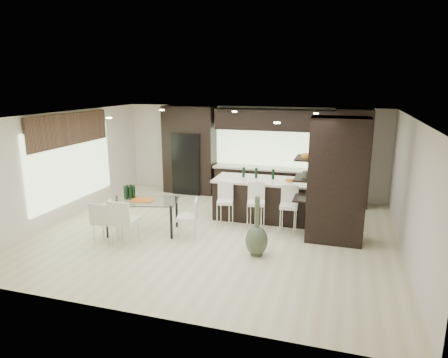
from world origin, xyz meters
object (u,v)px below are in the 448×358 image
(stool_mid, at_px, (256,211))
(floor_vase, at_px, (257,226))
(stool_left, at_px, (225,210))
(stool_right, at_px, (288,215))
(bench, at_px, (283,213))
(chair_near, at_px, (125,224))
(chair_far, at_px, (105,223))
(kitchen_island, at_px, (263,199))
(dining_table, at_px, (143,216))
(chair_end, at_px, (187,220))

(stool_mid, distance_m, floor_vase, 1.44)
(stool_left, distance_m, stool_right, 1.52)
(bench, bearing_deg, floor_vase, -91.84)
(bench, xyz_separation_m, chair_near, (-2.99, -2.40, 0.24))
(stool_left, relative_size, chair_far, 0.99)
(kitchen_island, bearing_deg, dining_table, -145.33)
(stool_right, height_order, dining_table, stool_right)
(stool_left, height_order, bench, stool_left)
(kitchen_island, height_order, chair_near, kitchen_island)
(dining_table, distance_m, chair_far, 0.91)
(stool_right, relative_size, dining_table, 0.56)
(dining_table, bearing_deg, chair_end, -14.36)
(stool_mid, bearing_deg, kitchen_island, 78.58)
(bench, relative_size, chair_end, 1.47)
(stool_left, distance_m, floor_vase, 1.79)
(chair_far, bearing_deg, chair_near, -6.25)
(dining_table, bearing_deg, chair_near, -104.36)
(kitchen_island, height_order, stool_mid, kitchen_island)
(stool_mid, distance_m, chair_end, 1.64)
(kitchen_island, distance_m, stool_mid, 0.84)
(kitchen_island, distance_m, chair_near, 3.53)
(floor_vase, distance_m, chair_near, 2.81)
(stool_mid, xyz_separation_m, bench, (0.53, 0.69, -0.22))
(kitchen_island, height_order, stool_right, kitchen_island)
(chair_end, bearing_deg, stool_left, -47.97)
(stool_mid, distance_m, chair_near, 2.99)
(bench, bearing_deg, stool_mid, -123.73)
(kitchen_island, xyz_separation_m, floor_vase, (0.33, -2.23, 0.10))
(stool_right, bearing_deg, stool_mid, 176.47)
(stool_right, bearing_deg, chair_end, -160.31)
(stool_mid, bearing_deg, chair_near, -156.69)
(chair_far, xyz_separation_m, chair_end, (1.60, 0.76, -0.02))
(kitchen_island, bearing_deg, bench, -15.81)
(stool_left, bearing_deg, stool_right, -13.18)
(kitchen_island, bearing_deg, chair_end, -128.54)
(kitchen_island, height_order, bench, kitchen_island)
(kitchen_island, relative_size, chair_end, 3.03)
(floor_vase, bearing_deg, dining_table, 170.33)
(stool_left, height_order, chair_end, stool_left)
(chair_far, bearing_deg, stool_mid, 26.28)
(bench, distance_m, floor_vase, 2.13)
(stool_left, xyz_separation_m, bench, (1.29, 0.68, -0.19))
(chair_near, bearing_deg, bench, 37.38)
(stool_mid, xyz_separation_m, dining_table, (-2.46, -0.92, -0.07))
(bench, xyz_separation_m, chair_end, (-1.89, -1.61, 0.18))
(floor_vase, bearing_deg, chair_end, 164.26)
(floor_vase, distance_m, chair_far, 3.30)
(bench, distance_m, dining_table, 3.40)
(stool_right, relative_size, bench, 0.74)
(floor_vase, bearing_deg, stool_mid, 103.26)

